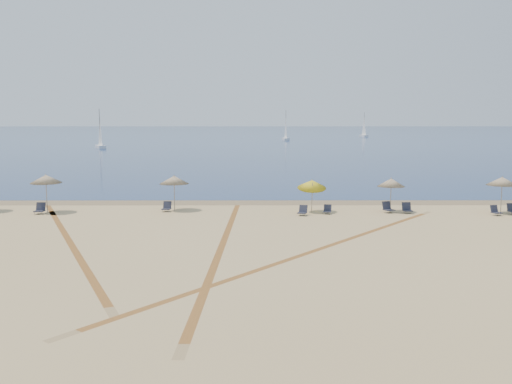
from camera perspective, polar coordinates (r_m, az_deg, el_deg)
ground at (r=20.22m, az=0.20°, el=-10.93°), size 160.00×160.00×0.00m
ocean at (r=244.29m, az=-0.16°, el=5.83°), size 500.00×500.00×0.00m
wet_sand at (r=43.67m, az=-0.02°, el=-1.02°), size 500.00×500.00×0.00m
umbrella_1 at (r=41.21m, az=-20.00°, el=1.22°), size 2.10×2.11×2.62m
umbrella_2 at (r=40.08m, az=-8.08°, el=1.19°), size 2.04×2.04×2.45m
umbrella_3 at (r=39.14m, az=5.53°, el=0.78°), size 1.94×2.02×2.40m
umbrella_4 at (r=40.16m, az=13.18°, el=0.92°), size 1.86×1.86×2.34m
umbrella_5 at (r=41.67m, az=23.11°, el=0.99°), size 2.04×2.04×2.51m
chair_2 at (r=41.06m, az=-20.52°, el=-1.57°), size 0.62×0.73×0.74m
chair_3 at (r=39.88m, az=-8.80°, el=-1.48°), size 0.65×0.73×0.68m
chair_4 at (r=37.94m, az=4.62°, el=-1.87°), size 0.74×0.79×0.66m
chair_5 at (r=38.71m, az=7.05°, el=-1.75°), size 0.63×0.70×0.61m
chair_6 at (r=39.93m, az=12.86°, el=-1.52°), size 0.84×0.90×0.74m
chair_7 at (r=39.99m, az=14.67°, el=-1.58°), size 0.64×0.73×0.72m
chair_8 at (r=41.00m, az=22.54°, el=-1.73°), size 0.71×0.77×0.65m
chair_9 at (r=41.99m, az=23.94°, el=-1.57°), size 0.61×0.71×0.70m
sailboat_0 at (r=166.71m, az=2.95°, el=6.01°), size 1.97×5.82×8.51m
sailboat_1 at (r=201.91m, az=10.60°, el=6.10°), size 2.10×5.64×8.20m
sailboat_2 at (r=126.55m, az=-15.12°, el=5.32°), size 3.60×5.60×8.23m
tire_tracks at (r=29.96m, az=-5.92°, el=-4.92°), size 52.03×42.92×0.00m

